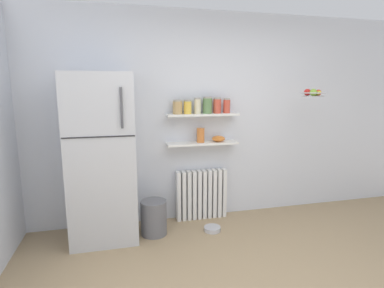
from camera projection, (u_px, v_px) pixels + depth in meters
ground_plane at (255, 282)px, 2.66m from camera, size 7.04×7.04×0.00m
back_wall at (206, 118)px, 3.91m from camera, size 7.04×0.10×2.60m
refrigerator at (102, 159)px, 3.32m from camera, size 0.71×0.66×1.83m
radiator at (201, 194)px, 3.94m from camera, size 0.66×0.12×0.64m
wall_shelf_lower at (202, 143)px, 3.79m from camera, size 0.89×0.22×0.02m
wall_shelf_upper at (203, 115)px, 3.72m from camera, size 0.89×0.22×0.02m
storage_jar_0 at (177, 107)px, 3.63m from camera, size 0.11×0.11×0.17m
storage_jar_1 at (188, 107)px, 3.66m from camera, size 0.09×0.09×0.17m
storage_jar_2 at (198, 106)px, 3.69m from camera, size 0.08×0.08×0.19m
storage_jar_3 at (207, 105)px, 3.72m from camera, size 0.12×0.12×0.20m
storage_jar_4 at (217, 106)px, 3.75m from camera, size 0.10×0.10×0.19m
storage_jar_5 at (227, 106)px, 3.78m from camera, size 0.09×0.09×0.18m
vase at (201, 135)px, 3.76m from camera, size 0.10×0.10×0.18m
shelf_bowl at (218, 139)px, 3.83m from camera, size 0.16×0.16×0.07m
trash_bin at (154, 218)px, 3.52m from camera, size 0.30×0.30×0.40m
pet_food_bowl at (212, 229)px, 3.62m from camera, size 0.20×0.20×0.05m
hanging_fruit_basket at (313, 93)px, 3.65m from camera, size 0.31×0.31×0.10m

